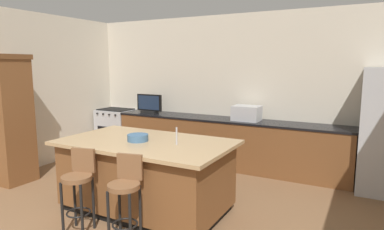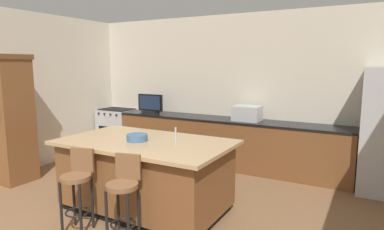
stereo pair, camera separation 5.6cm
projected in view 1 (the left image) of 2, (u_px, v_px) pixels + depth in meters
name	position (u px, v px, depth m)	size (l,w,h in m)	color
wall_back	(237.00, 90.00, 6.40)	(6.82, 0.12, 2.85)	beige
wall_left	(22.00, 92.00, 5.92)	(0.12, 4.93, 2.85)	beige
counter_back	(225.00, 143.00, 6.25)	(4.47, 0.62, 0.91)	brown
kitchen_island	(147.00, 175.00, 4.36)	(2.22, 1.30, 0.94)	black
range_oven	(116.00, 129.00, 7.48)	(0.77, 0.63, 0.93)	#B7BABF
cabinet_tower	(7.00, 117.00, 5.35)	(0.68, 0.59, 2.07)	brown
microwave	(247.00, 113.00, 5.97)	(0.48, 0.36, 0.27)	#B7BABF
tv_monitor	(149.00, 104.00, 6.90)	(0.58, 0.16, 0.39)	black
sink_faucet_back	(235.00, 112.00, 6.19)	(0.02, 0.02, 0.24)	#B2B2B7
sink_faucet_island	(177.00, 136.00, 4.06)	(0.02, 0.02, 0.22)	#B2B2B7
bar_stool_left	(79.00, 184.00, 3.78)	(0.35, 0.37, 0.95)	brown
bar_stool_right	(126.00, 192.00, 3.50)	(0.35, 0.37, 0.97)	brown
fruit_bowl	(138.00, 138.00, 4.27)	(0.27, 0.27, 0.09)	#3F668C
cell_phone	(142.00, 141.00, 4.27)	(0.07, 0.15, 0.01)	black
tv_remote	(140.00, 137.00, 4.45)	(0.04, 0.17, 0.02)	black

